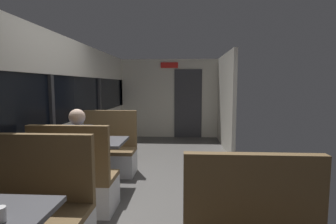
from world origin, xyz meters
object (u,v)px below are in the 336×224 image
at_px(dining_table_mid_window, 94,147).
at_px(coffee_cup_primary, 91,137).
at_px(bench_near_window_facing_entry, 37,222).
at_px(bench_mid_window_facing_end, 76,185).
at_px(seated_passenger, 78,167).
at_px(coffee_cup_secondary, 0,215).
at_px(bench_mid_window_facing_entry, 108,155).

xyz_separation_m(dining_table_mid_window, coffee_cup_primary, (-0.07, 0.04, 0.15)).
bearing_deg(bench_near_window_facing_entry, bench_mid_window_facing_end, 90.00).
relative_size(bench_mid_window_facing_end, coffee_cup_primary, 12.22).
bearing_deg(bench_mid_window_facing_end, seated_passenger, 90.00).
distance_m(dining_table_mid_window, coffee_cup_secondary, 2.31).
bearing_deg(dining_table_mid_window, bench_mid_window_facing_entry, 90.00).
bearing_deg(bench_mid_window_facing_end, dining_table_mid_window, 90.00).
distance_m(bench_near_window_facing_entry, coffee_cup_secondary, 0.89).
distance_m(bench_near_window_facing_entry, coffee_cup_primary, 1.67).
height_order(dining_table_mid_window, seated_passenger, seated_passenger).
bearing_deg(bench_mid_window_facing_entry, coffee_cup_secondary, -85.81).
distance_m(bench_near_window_facing_entry, dining_table_mid_window, 1.59).
bearing_deg(bench_near_window_facing_entry, coffee_cup_primary, 92.34).
xyz_separation_m(bench_mid_window_facing_end, seated_passenger, (0.00, 0.07, 0.21)).
bearing_deg(seated_passenger, coffee_cup_secondary, -82.52).
xyz_separation_m(seated_passenger, coffee_cup_secondary, (0.22, -1.67, 0.25)).
xyz_separation_m(bench_near_window_facing_entry, bench_mid_window_facing_end, (0.00, 0.86, 0.00)).
relative_size(bench_near_window_facing_entry, coffee_cup_secondary, 12.22).
bearing_deg(bench_near_window_facing_entry, bench_mid_window_facing_entry, 90.00).
height_order(bench_near_window_facing_entry, seated_passenger, seated_passenger).
distance_m(bench_mid_window_facing_entry, coffee_cup_secondary, 3.04).
relative_size(bench_near_window_facing_entry, seated_passenger, 0.87).
height_order(bench_near_window_facing_entry, dining_table_mid_window, bench_near_window_facing_entry).
bearing_deg(coffee_cup_primary, dining_table_mid_window, -33.44).
bearing_deg(dining_table_mid_window, coffee_cup_primary, 146.56).
height_order(coffee_cup_primary, coffee_cup_secondary, same).
distance_m(dining_table_mid_window, seated_passenger, 0.64).
height_order(bench_mid_window_facing_entry, coffee_cup_secondary, bench_mid_window_facing_entry).
height_order(bench_near_window_facing_entry, bench_mid_window_facing_end, same).
distance_m(bench_mid_window_facing_end, bench_mid_window_facing_entry, 1.40).
height_order(dining_table_mid_window, bench_mid_window_facing_entry, bench_mid_window_facing_entry).
bearing_deg(dining_table_mid_window, coffee_cup_secondary, -84.55).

